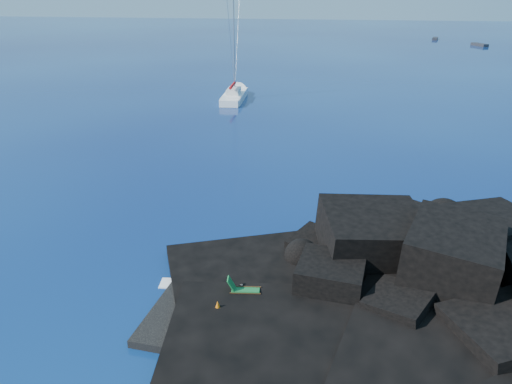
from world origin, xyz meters
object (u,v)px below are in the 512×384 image
Objects in this scene: deck_chair at (246,286)px; distant_boat_b at (479,46)px; sailboat at (234,100)px; marker_cone at (218,307)px; distant_boat_a at (435,40)px; sunbather at (232,288)px.

deck_chair is 115.57m from distant_boat_b.
marker_cone is (7.68, -44.32, 0.65)m from sailboat.
marker_cone reaches higher than distant_boat_a.
distant_boat_a is 15.64m from distant_boat_b.
distant_boat_b is at bearing 52.95° from sailboat.
sailboat is 80.93m from distant_boat_b.
distant_boat_a is at bearing 58.40° from sunbather.
deck_chair is 0.31× the size of distant_boat_b.
deck_chair reaches higher than distant_boat_b.
sunbather is at bearing -81.56° from sailboat.
sunbather is at bearing 80.72° from marker_cone.
sailboat reaches higher than distant_boat_a.
sunbather is 115.52m from distant_boat_b.
deck_chair reaches higher than marker_cone.
deck_chair is at bearing -133.03° from distant_boat_b.
marker_cone is at bearing -130.88° from deck_chair.
sailboat reaches higher than sunbather.
sunbather is at bearing -133.41° from distant_boat_b.
marker_cone is (-0.99, -1.43, -0.21)m from deck_chair.
distant_boat_b is at bearing 64.80° from deck_chair.
marker_cone is at bearing -90.74° from distant_boat_a.
deck_chair reaches higher than distant_boat_a.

